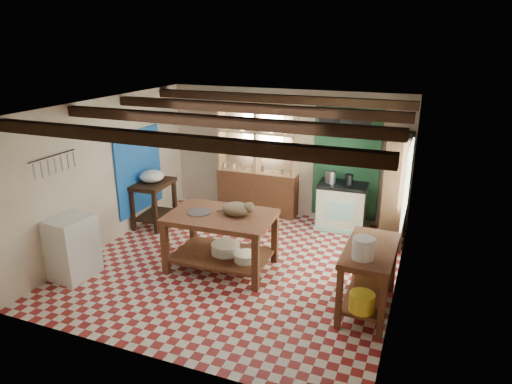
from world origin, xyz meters
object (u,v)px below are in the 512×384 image
at_px(stove, 342,206).
at_px(cat, 237,209).
at_px(work_table, 221,241).
at_px(right_counter, 368,279).
at_px(prep_table, 154,204).
at_px(white_cabinet, 72,247).

bearing_deg(stove, cat, -120.84).
distance_m(work_table, stove, 2.77).
bearing_deg(right_counter, stove, 109.43).
relative_size(prep_table, cat, 1.93).
bearing_deg(right_counter, work_table, 172.73).
bearing_deg(right_counter, prep_table, 162.40).
relative_size(white_cabinet, right_counter, 0.76).
relative_size(work_table, cat, 3.53).
distance_m(work_table, white_cabinet, 2.30).
distance_m(prep_table, cat, 2.57).
distance_m(prep_table, right_counter, 4.62).
distance_m(stove, right_counter, 2.84).
xyz_separation_m(right_counter, cat, (-2.12, 0.40, 0.57)).
relative_size(prep_table, white_cabinet, 0.91).
distance_m(right_counter, cat, 2.23).
bearing_deg(white_cabinet, right_counter, 14.11).
height_order(work_table, cat, cat).
distance_m(stove, cat, 2.66).
relative_size(stove, right_counter, 0.71).
xyz_separation_m(stove, prep_table, (-3.47, -1.23, -0.00)).
xyz_separation_m(stove, white_cabinet, (-3.49, -3.44, 0.04)).
height_order(prep_table, white_cabinet, white_cabinet).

